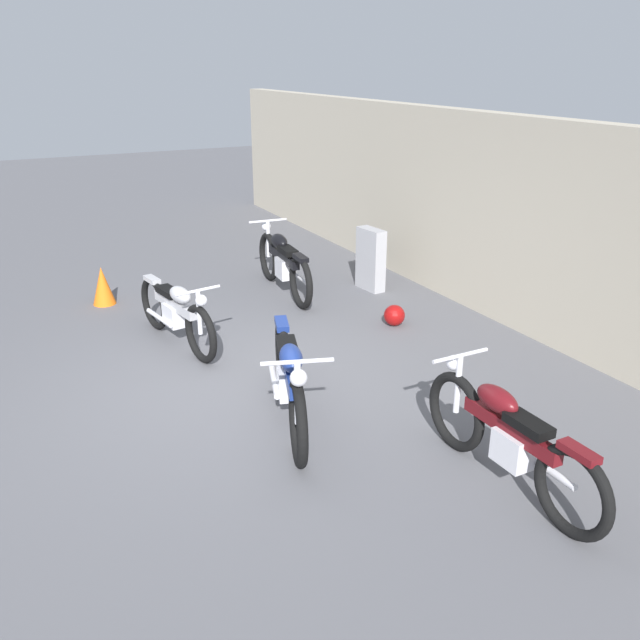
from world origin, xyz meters
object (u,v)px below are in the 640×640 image
object	(u,v)px
motorcycle_black	(283,263)
motorcycle_silver	(176,312)
helmet	(394,315)
motorcycle_blue	(289,378)
motorcycle_maroon	(508,438)
traffic_cone	(103,286)
stone_marker	(371,259)

from	to	relation	value
motorcycle_black	motorcycle_silver	distance (m)	2.31
helmet	motorcycle_blue	bearing A→B (deg)	-53.67
motorcycle_maroon	motorcycle_black	xyz separation A→B (m)	(-5.31, 0.40, 0.02)
motorcycle_silver	motorcycle_blue	bearing A→B (deg)	0.62
traffic_cone	motorcycle_blue	world-z (taller)	motorcycle_blue
motorcycle_maroon	motorcycle_black	bearing A→B (deg)	-4.77
stone_marker	motorcycle_black	xyz separation A→B (m)	(-0.44, -1.25, -0.00)
motorcycle_silver	stone_marker	bearing A→B (deg)	93.72
motorcycle_maroon	motorcycle_silver	bearing A→B (deg)	20.53
motorcycle_maroon	motorcycle_silver	world-z (taller)	motorcycle_maroon
motorcycle_maroon	traffic_cone	bearing A→B (deg)	18.81
traffic_cone	motorcycle_black	world-z (taller)	motorcycle_black
helmet	motorcycle_maroon	bearing A→B (deg)	-18.63
motorcycle_silver	helmet	bearing A→B (deg)	66.40
stone_marker	motorcycle_blue	size ratio (longest dim) A/B	0.45
motorcycle_silver	traffic_cone	bearing A→B (deg)	-174.17
helmet	traffic_cone	size ratio (longest dim) A/B	0.51
motorcycle_black	motorcycle_maroon	bearing A→B (deg)	-179.80
motorcycle_black	motorcycle_silver	xyz separation A→B (m)	(1.21, -1.97, -0.04)
traffic_cone	motorcycle_black	xyz separation A→B (m)	(0.72, 2.51, 0.19)
helmet	motorcycle_blue	xyz separation A→B (m)	(1.69, -2.30, 0.33)
motorcycle_blue	motorcycle_maroon	xyz separation A→B (m)	(1.74, 1.14, -0.03)
stone_marker	motorcycle_silver	xyz separation A→B (m)	(0.77, -3.22, -0.04)
stone_marker	motorcycle_silver	distance (m)	3.31
motorcycle_blue	motorcycle_maroon	size ratio (longest dim) A/B	1.02
motorcycle_blue	motorcycle_maroon	bearing A→B (deg)	52.09
motorcycle_maroon	motorcycle_silver	xyz separation A→B (m)	(-4.10, -1.57, -0.02)
traffic_cone	helmet	bearing A→B (deg)	51.35
motorcycle_black	motorcycle_silver	world-z (taller)	motorcycle_black
traffic_cone	motorcycle_maroon	size ratio (longest dim) A/B	0.27
motorcycle_blue	motorcycle_black	world-z (taller)	motorcycle_blue
stone_marker	motorcycle_blue	world-z (taller)	motorcycle_blue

